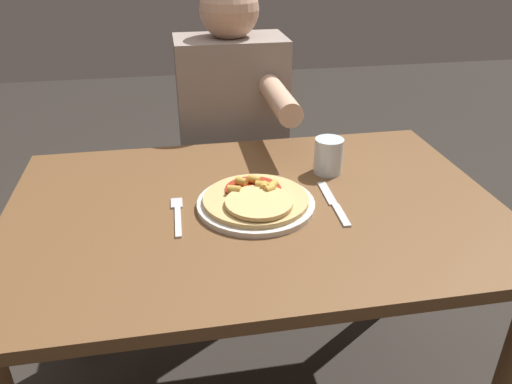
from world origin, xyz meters
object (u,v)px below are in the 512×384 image
plate (256,204)px  pizza (257,198)px  fork (177,214)px  dining_table (255,242)px  drinking_glass (328,156)px  person_diner (233,128)px  knife (334,204)px

plate → pizza: 0.02m
pizza → fork: bearing=-179.4°
dining_table → drinking_glass: size_ratio=12.28×
plate → drinking_glass: size_ratio=2.93×
plate → person_diner: person_diner is taller
dining_table → pizza: (0.00, -0.02, 0.14)m
fork → knife: size_ratio=0.80×
pizza → drinking_glass: (0.23, 0.16, 0.02)m
drinking_glass → person_diner: 0.51m
fork → plate: bearing=1.9°
plate → fork: (-0.19, -0.01, -0.00)m
fork → person_diner: person_diner is taller
person_diner → dining_table: bearing=-92.7°
pizza → fork: size_ratio=1.45×
fork → knife: (0.38, -0.02, 0.00)m
plate → knife: size_ratio=1.29×
plate → knife: 0.19m
dining_table → knife: size_ratio=5.42×
dining_table → plate: bearing=-88.1°
fork → drinking_glass: (0.42, 0.16, 0.05)m
fork → person_diner: bearing=70.8°
drinking_glass → person_diner: person_diner is taller
fork → knife: same height
plate → person_diner: (0.03, 0.61, -0.04)m
knife → drinking_glass: (0.04, 0.18, 0.05)m
dining_table → fork: size_ratio=6.82×
fork → knife: bearing=-2.7°
drinking_glass → person_diner: (-0.20, 0.46, -0.08)m
plate → fork: size_ratio=1.63×
plate → pizza: pizza is taller
pizza → knife: 0.19m
knife → drinking_glass: drinking_glass is taller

